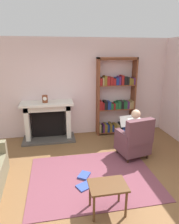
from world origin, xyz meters
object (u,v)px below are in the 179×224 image
at_px(bookshelf, 116,100).
at_px(side_table, 108,189).
at_px(mantel_clock, 45,99).
at_px(fireplace, 48,119).
at_px(seated_reader, 132,130).
at_px(armchair_reading, 134,140).

relative_size(bookshelf, side_table, 3.91).
distance_m(mantel_clock, side_table, 3.02).
bearing_deg(mantel_clock, side_table, -71.20).
distance_m(fireplace, bookshelf, 1.98).
bearing_deg(seated_reader, mantel_clock, -43.15).
bearing_deg(seated_reader, bookshelf, -102.59).
bearing_deg(mantel_clock, fireplace, 65.79).
relative_size(fireplace, side_table, 2.51).
xyz_separation_m(armchair_reading, side_table, (-1.03, -1.44, -0.02)).
xyz_separation_m(mantel_clock, armchair_reading, (1.97, -1.32, -0.73)).
relative_size(fireplace, mantel_clock, 7.18).
height_order(armchair_reading, side_table, armchair_reading).
bearing_deg(fireplace, side_table, -72.63).
height_order(bookshelf, seated_reader, bookshelf).
distance_m(seated_reader, side_table, 1.87).
distance_m(fireplace, armchair_reading, 2.39).
xyz_separation_m(bookshelf, seated_reader, (-0.03, -1.34, -0.40)).
distance_m(bookshelf, seated_reader, 1.40).
height_order(fireplace, bookshelf, bookshelf).
height_order(mantel_clock, bookshelf, bookshelf).
bearing_deg(side_table, seated_reader, 57.28).
bearing_deg(side_table, mantel_clock, 108.80).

